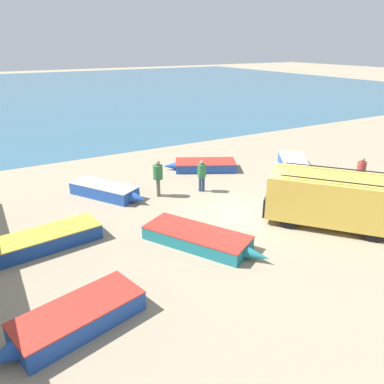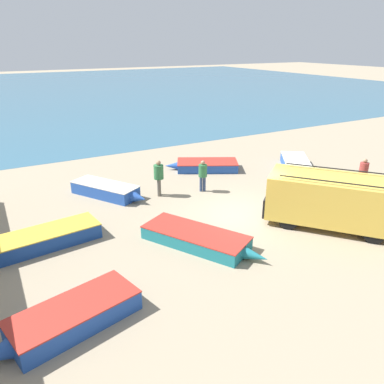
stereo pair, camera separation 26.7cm
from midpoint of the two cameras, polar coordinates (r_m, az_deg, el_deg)
name	(u,v)px [view 2 (the right image)]	position (r m, az deg, el deg)	size (l,w,h in m)	color
ground_plane	(244,216)	(16.48, 8.38, -3.57)	(200.00, 200.00, 0.00)	gray
sea_water	(45,91)	(64.75, -21.40, 14.20)	(120.00, 80.00, 0.01)	#33607A
parked_van	(333,199)	(16.08, 21.10, -1.07)	(4.87, 5.30, 2.21)	gold
fishing_rowboat_0	(297,166)	(22.68, 15.97, 3.80)	(4.04, 5.09, 0.62)	#234CA3
fishing_rowboat_1	(41,239)	(14.84, -21.54, -6.74)	(4.80, 1.83, 0.58)	navy
fishing_rowboat_2	(198,238)	(13.97, 1.52, -7.09)	(3.28, 4.72, 0.51)	#1E757F
fishing_rowboat_3	(205,165)	(22.15, 2.41, 4.08)	(4.25, 3.13, 0.51)	#234CA3
fishing_rowboat_4	(108,190)	(18.66, -12.32, 0.26)	(2.91, 3.99, 0.61)	#234CA3
fishing_rowboat_5	(70,317)	(10.81, -17.34, -17.74)	(4.19, 2.21, 0.59)	#234CA3
fisherman_0	(363,171)	(20.80, 25.00, 2.90)	(0.43, 0.43, 1.64)	navy
fisherman_1	(203,173)	(18.64, 2.06, 2.90)	(0.42, 0.42, 1.61)	navy
fisherman_2	(159,175)	(18.12, -4.68, 2.64)	(0.47, 0.47, 1.79)	#5B564C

